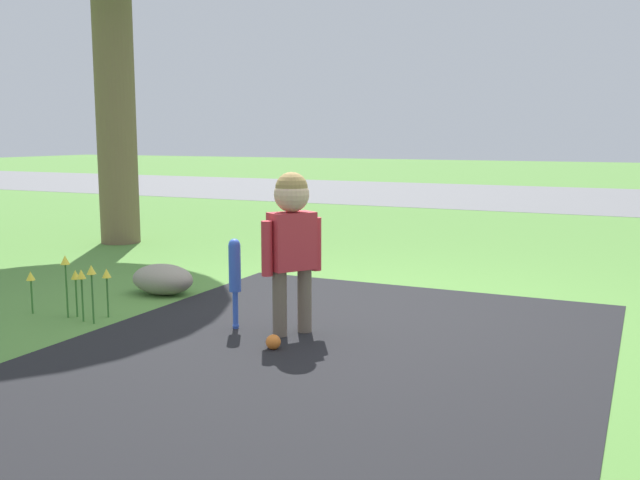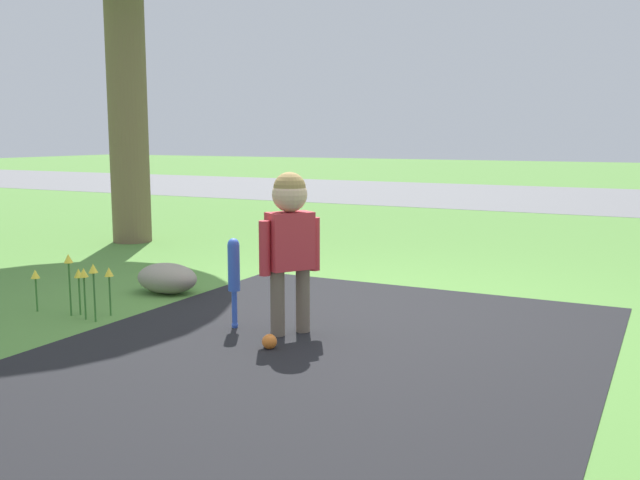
% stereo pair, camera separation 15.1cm
% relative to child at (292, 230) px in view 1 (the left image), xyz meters
% --- Properties ---
extents(ground_plane, '(60.00, 60.00, 0.00)m').
position_rel_child_xyz_m(ground_plane, '(0.08, 0.61, -0.64)').
color(ground_plane, '#518438').
extents(driveway_strip, '(2.96, 7.00, 0.01)m').
position_rel_child_xyz_m(driveway_strip, '(0.34, -1.89, -0.63)').
color(driveway_strip, black).
rests_on(driveway_strip, ground).
extents(street_strip, '(40.00, 6.00, 0.01)m').
position_rel_child_xyz_m(street_strip, '(0.08, 10.64, -0.64)').
color(street_strip, slate).
rests_on(street_strip, ground).
extents(child, '(0.27, 0.35, 0.98)m').
position_rel_child_xyz_m(child, '(0.00, 0.00, 0.00)').
color(child, '#6B5B4C').
rests_on(child, ground).
extents(baseball_bat, '(0.07, 0.07, 0.57)m').
position_rel_child_xyz_m(baseball_bat, '(-0.38, -0.04, -0.27)').
color(baseball_bat, blue).
rests_on(baseball_bat, ground).
extents(sports_ball, '(0.09, 0.09, 0.09)m').
position_rel_child_xyz_m(sports_ball, '(0.04, -0.32, -0.60)').
color(sports_ball, orange).
rests_on(sports_ball, ground).
extents(flower_bed, '(0.62, 0.23, 0.42)m').
position_rel_child_xyz_m(flower_bed, '(-1.46, -0.26, -0.35)').
color(flower_bed, '#38702D').
rests_on(flower_bed, ground).
extents(edging_rock, '(0.50, 0.35, 0.23)m').
position_rel_child_xyz_m(edging_rock, '(-1.39, 0.57, -0.52)').
color(edging_rock, gray).
rests_on(edging_rock, ground).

